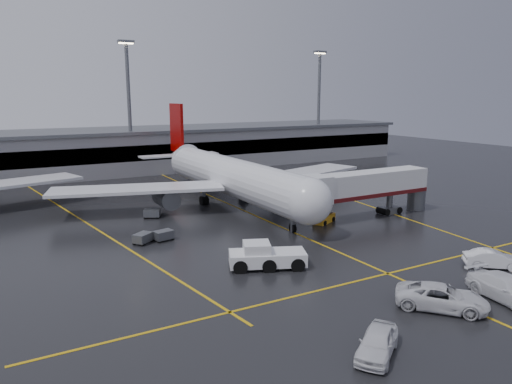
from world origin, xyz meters
TOP-DOWN VIEW (x-y plane):
  - ground at (0.00, 0.00)m, footprint 220.00×220.00m
  - apron_line_centre at (0.00, 0.00)m, footprint 0.25×90.00m
  - apron_line_stop at (0.00, -22.00)m, footprint 60.00×0.25m
  - apron_line_left at (-20.00, 10.00)m, footprint 9.99×69.35m
  - apron_line_right at (18.00, 10.00)m, footprint 7.57×69.64m
  - terminal at (0.00, 47.93)m, footprint 122.00×19.00m
  - light_mast_mid at (-5.00, 42.00)m, footprint 3.00×1.20m
  - light_mast_right at (40.00, 42.00)m, footprint 3.00×1.20m
  - main_airliner at (0.00, 9.70)m, footprint 48.80×45.60m
  - jet_bridge at (11.87, -6.00)m, footprint 19.90×3.40m
  - pushback_tractor at (-8.58, -15.32)m, footprint 7.43×5.28m
  - belt_loader at (5.69, -5.45)m, footprint 3.57×2.61m
  - service_van_a at (-1.74, -29.13)m, footprint 6.53×6.92m
  - service_van_b at (3.78, -30.64)m, footprint 3.47×6.87m
  - service_van_c at (9.34, -25.58)m, footprint 4.91×4.51m
  - service_van_d at (-10.37, -31.57)m, footprint 5.12×4.42m
  - baggage_cart_a at (-13.96, -2.87)m, footprint 2.23×1.70m
  - baggage_cart_b at (-16.19, -2.78)m, footprint 2.38×2.24m
  - baggage_cart_c at (-12.04, 7.21)m, footprint 2.37×2.07m

SIDE VIEW (x-z plane):
  - ground at x=0.00m, z-range 0.00..0.00m
  - apron_line_centre at x=0.00m, z-range 0.00..0.02m
  - apron_line_stop at x=0.00m, z-range 0.00..0.02m
  - apron_line_left at x=-20.00m, z-range 0.00..0.02m
  - apron_line_right at x=18.00m, z-range 0.00..0.02m
  - belt_loader at x=5.69m, z-range -0.53..1.56m
  - baggage_cart_a at x=-13.96m, z-range 0.07..1.19m
  - baggage_cart_b at x=-16.19m, z-range 0.07..1.19m
  - baggage_cart_c at x=-12.04m, z-range 0.07..1.19m
  - service_van_c at x=9.34m, z-range 0.00..1.63m
  - service_van_d at x=-10.37m, z-range 0.00..1.66m
  - service_van_a at x=-1.74m, z-range 0.00..1.81m
  - service_van_b at x=3.78m, z-range 0.00..1.91m
  - pushback_tractor at x=-8.58m, z-range -0.25..2.21m
  - jet_bridge at x=11.87m, z-range 0.91..6.96m
  - main_airliner at x=0.00m, z-range -2.84..11.26m
  - terminal at x=0.00m, z-range 0.02..8.62m
  - light_mast_mid at x=-5.00m, z-range 1.75..27.20m
  - light_mast_right at x=40.00m, z-range 1.75..27.20m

